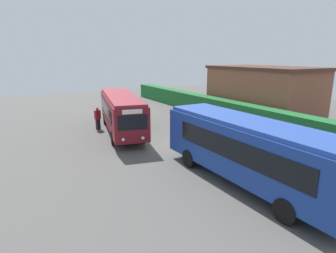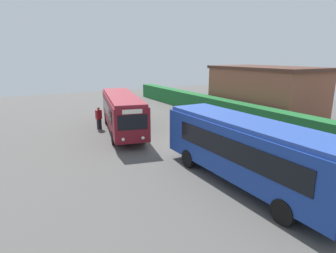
% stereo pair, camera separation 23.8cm
% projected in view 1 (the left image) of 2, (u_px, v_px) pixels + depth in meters
% --- Properties ---
extents(ground_plane, '(64.00, 64.00, 0.00)m').
position_uv_depth(ground_plane, '(149.00, 143.00, 20.08)').
color(ground_plane, '#514F4C').
extents(bus_maroon, '(10.70, 4.52, 3.05)m').
position_uv_depth(bus_maroon, '(121.00, 111.00, 22.69)').
color(bus_maroon, maroon).
rests_on(bus_maroon, ground_plane).
extents(bus_blue, '(10.40, 2.66, 3.17)m').
position_uv_depth(bus_blue, '(248.00, 148.00, 13.33)').
color(bus_blue, navy).
rests_on(bus_blue, ground_plane).
extents(person_left, '(0.47, 0.50, 1.72)m').
position_uv_depth(person_left, '(137.00, 113.00, 26.34)').
color(person_left, maroon).
rests_on(person_left, ground_plane).
extents(person_center, '(0.42, 0.56, 1.88)m').
position_uv_depth(person_center, '(98.00, 118.00, 23.73)').
color(person_center, black).
rests_on(person_center, ground_plane).
extents(person_right, '(0.50, 0.36, 1.65)m').
position_uv_depth(person_right, '(272.00, 145.00, 16.98)').
color(person_right, black).
rests_on(person_right, ground_plane).
extents(person_far, '(0.44, 0.53, 1.67)m').
position_uv_depth(person_far, '(308.00, 175.00, 12.64)').
color(person_far, '#334C8C').
rests_on(person_far, ground_plane).
extents(hedge_row, '(44.00, 1.43, 1.86)m').
position_uv_depth(hedge_row, '(252.00, 116.00, 24.64)').
color(hedge_row, '#1D622D').
rests_on(hedge_row, ground_plane).
extents(depot_building, '(11.08, 6.15, 5.05)m').
position_uv_depth(depot_building, '(262.00, 92.00, 28.46)').
color(depot_building, brown).
rests_on(depot_building, ground_plane).
extents(traffic_cone, '(0.36, 0.36, 0.60)m').
position_uv_depth(traffic_cone, '(171.00, 111.00, 30.30)').
color(traffic_cone, orange).
rests_on(traffic_cone, ground_plane).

